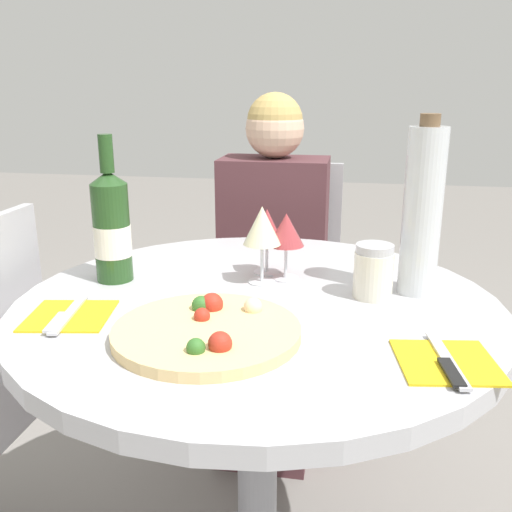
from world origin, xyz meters
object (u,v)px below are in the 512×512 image
object	(u,v)px
pizza_large	(208,330)
wine_bottle	(112,227)
seated_diner	(270,292)
tall_carafe	(422,211)
chair_behind_diner	(276,301)
dining_table	(257,369)

from	to	relation	value
pizza_large	wine_bottle	bearing A→B (deg)	137.70
seated_diner	tall_carafe	bearing A→B (deg)	124.54
seated_diner	tall_carafe	size ratio (longest dim) A/B	3.16
chair_behind_diner	seated_diner	size ratio (longest dim) A/B	0.79
dining_table	pizza_large	distance (m)	0.26
dining_table	chair_behind_diner	size ratio (longest dim) A/B	1.08
chair_behind_diner	tall_carafe	distance (m)	0.96
dining_table	wine_bottle	world-z (taller)	wine_bottle
seated_diner	wine_bottle	size ratio (longest dim) A/B	3.61
dining_table	tall_carafe	distance (m)	0.47
pizza_large	wine_bottle	distance (m)	0.39
chair_behind_diner	dining_table	bearing A→B (deg)	95.27
dining_table	chair_behind_diner	bearing A→B (deg)	95.27
pizza_large	seated_diner	bearing A→B (deg)	91.44
chair_behind_diner	wine_bottle	bearing A→B (deg)	71.14
wine_bottle	pizza_large	bearing A→B (deg)	-42.30
dining_table	tall_carafe	xyz separation A→B (m)	(0.32, 0.10, 0.33)
dining_table	wine_bottle	size ratio (longest dim) A/B	3.06
pizza_large	chair_behind_diner	bearing A→B (deg)	91.23
dining_table	tall_carafe	bearing A→B (deg)	17.41
dining_table	chair_behind_diner	world-z (taller)	chair_behind_diner
dining_table	tall_carafe	world-z (taller)	tall_carafe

